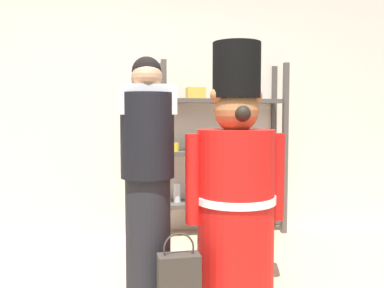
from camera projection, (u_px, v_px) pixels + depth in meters
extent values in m
cube|color=silver|center=(142.00, 105.00, 4.14)|extent=(6.40, 0.12, 2.60)
cube|color=#4C4742|center=(164.00, 151.00, 3.84)|extent=(0.05, 0.05, 1.71)
cube|color=#4C4742|center=(285.00, 149.00, 4.08)|extent=(0.05, 0.05, 1.71)
cube|color=#4C4742|center=(160.00, 149.00, 4.13)|extent=(0.05, 0.05, 1.71)
cube|color=#4C4742|center=(273.00, 147.00, 4.37)|extent=(0.05, 0.05, 1.71)
cube|color=#4C4742|center=(222.00, 202.00, 4.14)|extent=(1.22, 0.30, 0.04)
cube|color=#4C4742|center=(222.00, 152.00, 4.11)|extent=(1.22, 0.30, 0.04)
cube|color=#4C4742|center=(222.00, 101.00, 4.07)|extent=(1.22, 0.30, 0.04)
cylinder|color=yellow|center=(175.00, 147.00, 3.98)|extent=(0.09, 0.09, 0.08)
cylinder|color=black|center=(198.00, 146.00, 4.06)|extent=(0.09, 0.09, 0.09)
cylinder|color=blue|center=(222.00, 146.00, 4.12)|extent=(0.07, 0.07, 0.09)
cylinder|color=white|center=(246.00, 146.00, 4.14)|extent=(0.07, 0.07, 0.09)
cylinder|color=pink|center=(268.00, 145.00, 4.19)|extent=(0.08, 0.08, 0.09)
cylinder|color=silver|center=(177.00, 193.00, 4.07)|extent=(0.07, 0.07, 0.19)
cylinder|color=navy|center=(207.00, 191.00, 4.10)|extent=(0.08, 0.08, 0.20)
cylinder|color=#596B33|center=(237.00, 192.00, 4.15)|extent=(0.08, 0.08, 0.18)
cylinder|color=#B27226|center=(264.00, 189.00, 4.24)|extent=(0.06, 0.06, 0.19)
cube|color=gold|center=(196.00, 93.00, 4.01)|extent=(0.18, 0.14, 0.11)
cube|color=#B21E2D|center=(249.00, 94.00, 4.12)|extent=(0.13, 0.10, 0.12)
cylinder|color=red|center=(236.00, 209.00, 2.79)|extent=(0.53, 0.53, 1.10)
cylinder|color=white|center=(236.00, 199.00, 2.78)|extent=(0.55, 0.55, 0.05)
sphere|color=#9E663C|center=(236.00, 110.00, 2.74)|extent=(0.30, 0.30, 0.30)
sphere|color=#9E663C|center=(218.00, 95.00, 2.71)|extent=(0.11, 0.11, 0.11)
sphere|color=#9E663C|center=(255.00, 96.00, 2.76)|extent=(0.11, 0.11, 0.11)
cylinder|color=black|center=(237.00, 70.00, 2.72)|extent=(0.32, 0.32, 0.37)
cylinder|color=red|center=(193.00, 179.00, 2.72)|extent=(0.11, 0.11, 0.60)
cylinder|color=red|center=(276.00, 176.00, 2.83)|extent=(0.11, 0.11, 0.60)
sphere|color=black|center=(243.00, 114.00, 2.61)|extent=(0.11, 0.11, 0.11)
cylinder|color=black|center=(148.00, 234.00, 2.77)|extent=(0.31, 0.31, 0.77)
cylinder|color=black|center=(147.00, 135.00, 2.72)|extent=(0.36, 0.36, 0.57)
sphere|color=#A37556|center=(147.00, 78.00, 2.70)|extent=(0.21, 0.21, 0.21)
cube|color=silver|center=(148.00, 99.00, 2.64)|extent=(0.38, 0.04, 0.20)
sphere|color=black|center=(147.00, 72.00, 2.71)|extent=(0.20, 0.20, 0.20)
cube|color=#332D28|center=(179.00, 280.00, 2.55)|extent=(0.27, 0.13, 0.33)
torus|color=#332D28|center=(179.00, 248.00, 2.53)|extent=(0.20, 0.01, 0.20)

